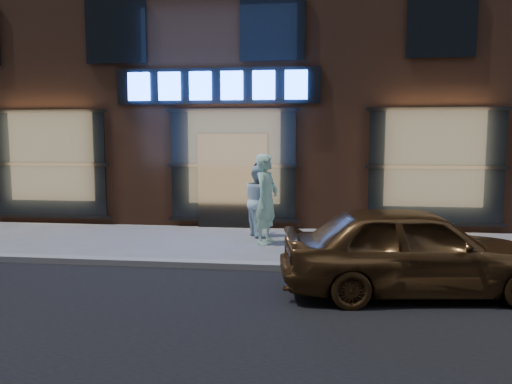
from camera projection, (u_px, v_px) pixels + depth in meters
The scene contains 6 objects.
ground at pixel (197, 267), 9.00m from camera, with size 90.00×90.00×0.00m, color slate.
curb at pixel (197, 264), 8.99m from camera, with size 60.00×0.25×0.12m, color gray.
storefront_building at pixel (253, 50), 16.29m from camera, with size 30.20×8.28×10.30m.
man_bowtie at pixel (266, 199), 10.86m from camera, with size 0.72×0.47×1.97m, color #A3D6B3.
man_cap at pixel (259, 200), 11.74m from camera, with size 0.82×0.64×1.68m, color white.
gold_sedan at pixel (414, 250), 7.44m from camera, with size 1.60×3.97×1.35m, color brown.
Camera 1 is at (2.13, -8.59, 2.38)m, focal length 35.00 mm.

